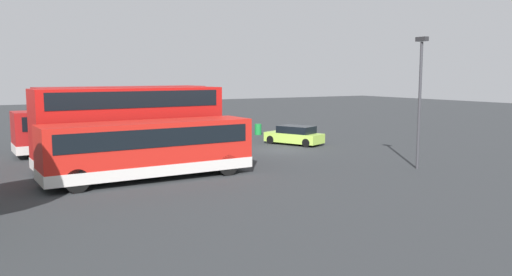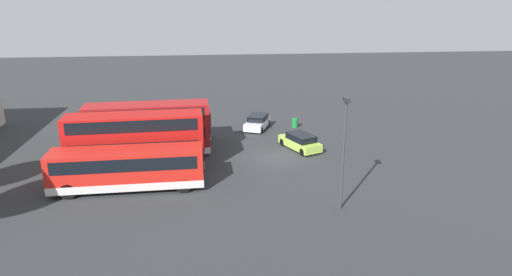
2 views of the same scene
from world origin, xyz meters
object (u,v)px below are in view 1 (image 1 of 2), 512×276
object	(u,v)px
waste_bin_yellow	(258,129)
bus_single_deck_fourth	(103,128)
bus_single_deck_near_end	(150,148)
bus_double_decker_third	(123,120)
lamp_post_tall	(420,92)
bus_double_decker_second	(131,125)
car_hatchback_silver	(219,129)
car_small_green	(295,135)

from	to	relation	value
waste_bin_yellow	bus_single_deck_fourth	bearing A→B (deg)	103.77
bus_single_deck_near_end	waste_bin_yellow	distance (m)	20.49
bus_double_decker_third	bus_single_deck_fourth	distance (m)	3.85
bus_single_deck_fourth	waste_bin_yellow	distance (m)	14.86
bus_single_deck_near_end	lamp_post_tall	bearing A→B (deg)	-108.43
bus_double_decker_second	car_hatchback_silver	size ratio (longest dim) A/B	2.39
waste_bin_yellow	bus_double_decker_second	bearing A→B (deg)	126.25
lamp_post_tall	waste_bin_yellow	xyz separation A→B (m)	(18.91, -0.68, -3.86)
car_small_green	lamp_post_tall	size ratio (longest dim) A/B	0.65
waste_bin_yellow	bus_double_decker_third	bearing A→B (deg)	117.43
bus_double_decker_third	lamp_post_tall	size ratio (longest dim) A/B	1.42
bus_double_decker_third	bus_single_deck_fourth	bearing A→B (deg)	5.75
bus_double_decker_second	bus_double_decker_third	bearing A→B (deg)	-9.20
car_hatchback_silver	car_small_green	xyz separation A→B (m)	(-6.87, -3.06, 0.00)
bus_single_deck_fourth	waste_bin_yellow	xyz separation A→B (m)	(3.53, -14.39, -1.15)
car_hatchback_silver	lamp_post_tall	distance (m)	19.44
car_small_green	lamp_post_tall	distance (m)	12.49
bus_double_decker_third	waste_bin_yellow	world-z (taller)	bus_double_decker_third
car_hatchback_silver	waste_bin_yellow	size ratio (longest dim) A/B	4.63
bus_double_decker_second	car_small_green	distance (m)	14.30
bus_single_deck_near_end	lamp_post_tall	size ratio (longest dim) A/B	1.45
bus_single_deck_fourth	car_small_green	world-z (taller)	bus_single_deck_fourth
bus_single_deck_near_end	lamp_post_tall	distance (m)	15.01
car_hatchback_silver	waste_bin_yellow	world-z (taller)	car_hatchback_silver
bus_double_decker_second	bus_double_decker_third	world-z (taller)	same
bus_single_deck_near_end	car_hatchback_silver	world-z (taller)	bus_single_deck_near_end
bus_double_decker_second	car_small_green	xyz separation A→B (m)	(3.72, -13.70, -1.75)
bus_single_deck_fourth	car_small_green	distance (m)	13.99
car_small_green	waste_bin_yellow	bearing A→B (deg)	-7.10
bus_double_decker_second	lamp_post_tall	world-z (taller)	lamp_post_tall
car_small_green	car_hatchback_silver	bearing A→B (deg)	24.01
bus_single_deck_fourth	bus_double_decker_second	bearing A→B (deg)	178.60
lamp_post_tall	bus_single_deck_near_end	bearing A→B (deg)	71.57
bus_single_deck_fourth	lamp_post_tall	size ratio (longest dim) A/B	1.55
bus_single_deck_near_end	car_hatchback_silver	xyz separation A→B (m)	(14.15, -10.76, -0.92)
bus_single_deck_near_end	bus_double_decker_second	bearing A→B (deg)	-1.98
bus_single_deck_fourth	car_hatchback_silver	size ratio (longest dim) A/B	2.58
car_hatchback_silver	car_small_green	world-z (taller)	same
bus_single_deck_near_end	waste_bin_yellow	xyz separation A→B (m)	(14.24, -14.69, -1.15)
bus_double_decker_second	bus_single_deck_near_end	bearing A→B (deg)	178.02
bus_double_decker_third	car_small_green	distance (m)	13.27
car_small_green	lamp_post_tall	bearing A→B (deg)	-179.11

